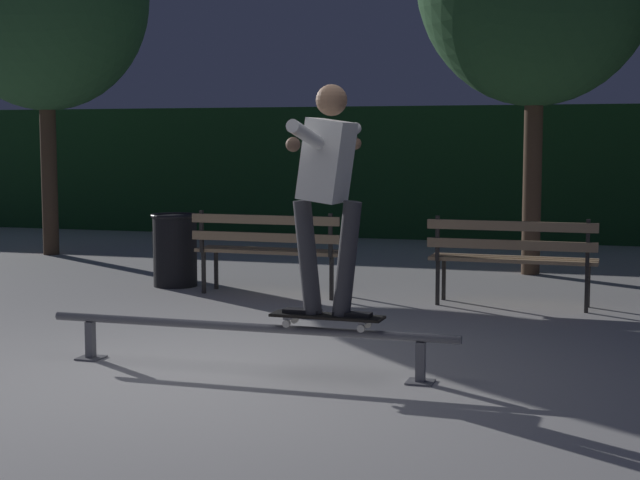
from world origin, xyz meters
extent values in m
plane|color=#ADAAA8|center=(0.00, 0.00, 0.00)|extent=(90.00, 90.00, 0.00)
cube|color=#193D1E|center=(0.00, 9.92, 1.07)|extent=(24.00, 1.20, 2.14)
cylinder|color=slate|center=(0.00, 0.18, 0.31)|extent=(3.01, 0.06, 0.06)
cube|color=slate|center=(-1.24, 0.18, 0.14)|extent=(0.06, 0.06, 0.28)
cube|color=slate|center=(-1.24, 0.18, 0.01)|extent=(0.18, 0.18, 0.01)
cube|color=slate|center=(1.24, 0.18, 0.14)|extent=(0.06, 0.06, 0.28)
cube|color=slate|center=(1.24, 0.18, 0.01)|extent=(0.18, 0.18, 0.01)
cube|color=black|center=(0.59, 0.18, 0.42)|extent=(0.79, 0.22, 0.02)
cube|color=black|center=(0.59, 0.18, 0.43)|extent=(0.77, 0.21, 0.00)
cube|color=#9E9EA3|center=(0.85, 0.17, 0.40)|extent=(0.06, 0.17, 0.02)
cube|color=#9E9EA3|center=(0.32, 0.19, 0.40)|extent=(0.06, 0.17, 0.02)
cylinder|color=beige|center=(0.85, 0.09, 0.36)|extent=(0.05, 0.03, 0.05)
cylinder|color=beige|center=(0.85, 0.25, 0.36)|extent=(0.05, 0.03, 0.05)
cylinder|color=beige|center=(0.32, 0.11, 0.36)|extent=(0.05, 0.03, 0.05)
cylinder|color=beige|center=(0.32, 0.27, 0.36)|extent=(0.05, 0.03, 0.05)
cube|color=black|center=(0.77, 0.17, 0.44)|extent=(0.26, 0.11, 0.03)
cube|color=black|center=(0.41, 0.18, 0.44)|extent=(0.26, 0.11, 0.03)
cylinder|color=#333338|center=(0.73, 0.17, 0.81)|extent=(0.21, 0.13, 0.79)
cylinder|color=#333338|center=(0.45, 0.18, 0.81)|extent=(0.21, 0.13, 0.79)
cube|color=silver|center=(0.59, 0.18, 1.47)|extent=(0.34, 0.37, 0.57)
cylinder|color=silver|center=(0.58, -0.20, 1.63)|extent=(0.10, 0.61, 0.21)
cylinder|color=silver|center=(0.60, 0.56, 1.63)|extent=(0.10, 0.61, 0.21)
sphere|color=brown|center=(0.57, -0.48, 1.58)|extent=(0.09, 0.09, 0.09)
sphere|color=brown|center=(0.61, 0.84, 1.58)|extent=(0.09, 0.09, 0.09)
sphere|color=brown|center=(0.62, 0.18, 1.87)|extent=(0.21, 0.21, 0.21)
cube|color=#282623|center=(-0.26, 3.55, 0.22)|extent=(0.04, 0.04, 0.44)
cube|color=#282623|center=(-0.27, 3.23, 0.22)|extent=(0.04, 0.04, 0.44)
cube|color=#282623|center=(-0.27, 3.19, 0.66)|extent=(0.04, 0.04, 0.44)
cube|color=#282623|center=(-1.67, 3.58, 0.22)|extent=(0.04, 0.04, 0.44)
cube|color=#282623|center=(-1.68, 3.26, 0.22)|extent=(0.04, 0.04, 0.44)
cube|color=#282623|center=(-1.68, 3.22, 0.66)|extent=(0.04, 0.04, 0.44)
cube|color=#A38460|center=(-0.97, 3.55, 0.46)|extent=(1.60, 0.12, 0.04)
cube|color=#A38460|center=(-0.97, 3.41, 0.46)|extent=(1.60, 0.12, 0.04)
cube|color=#A38460|center=(-0.97, 3.27, 0.46)|extent=(1.60, 0.12, 0.04)
cube|color=#A38460|center=(-0.97, 3.20, 0.62)|extent=(1.60, 0.06, 0.09)
cube|color=#A38460|center=(-0.97, 3.20, 0.80)|extent=(1.60, 0.06, 0.09)
cube|color=#282623|center=(2.22, 3.55, 0.22)|extent=(0.04, 0.04, 0.44)
cube|color=#282623|center=(2.21, 3.23, 0.22)|extent=(0.04, 0.04, 0.44)
cube|color=#282623|center=(2.21, 3.19, 0.66)|extent=(0.04, 0.04, 0.44)
cube|color=#282623|center=(0.81, 3.58, 0.22)|extent=(0.04, 0.04, 0.44)
cube|color=#282623|center=(0.80, 3.26, 0.22)|extent=(0.04, 0.04, 0.44)
cube|color=#282623|center=(0.80, 3.22, 0.66)|extent=(0.04, 0.04, 0.44)
cube|color=#A38460|center=(1.51, 3.55, 0.46)|extent=(1.60, 0.12, 0.04)
cube|color=#A38460|center=(1.51, 3.41, 0.46)|extent=(1.60, 0.12, 0.04)
cube|color=#A38460|center=(1.51, 3.27, 0.46)|extent=(1.60, 0.12, 0.04)
cube|color=#A38460|center=(1.51, 3.20, 0.62)|extent=(1.60, 0.06, 0.09)
cube|color=#A38460|center=(1.51, 3.20, 0.80)|extent=(1.60, 0.06, 0.09)
cylinder|color=#4C3828|center=(-5.14, 5.84, 1.18)|extent=(0.22, 0.22, 2.37)
cylinder|color=#4C3828|center=(1.49, 5.76, 1.18)|extent=(0.22, 0.22, 2.36)
cylinder|color=black|center=(-2.19, 3.65, 0.39)|extent=(0.48, 0.48, 0.78)
torus|color=black|center=(-2.19, 3.65, 0.78)|extent=(0.52, 0.52, 0.04)
camera|label=1|loc=(2.45, -6.11, 1.62)|focal=54.83mm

